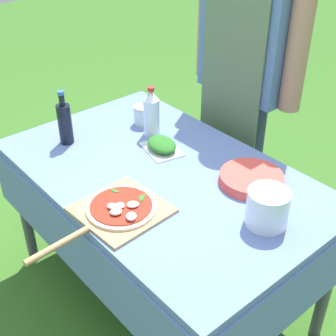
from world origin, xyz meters
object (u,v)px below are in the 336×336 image
pizza_on_peel (118,210)px  mixing_tub (267,208)px  herb_container (162,145)px  plate_stack (251,179)px  water_bottle (151,113)px  oil_bottle (65,123)px  prep_table (162,189)px  person_cook (246,62)px  sauce_jar (143,116)px

pizza_on_peel → mixing_tub: bearing=40.3°
herb_container → plate_stack: size_ratio=0.82×
mixing_tub → water_bottle: bearing=172.8°
pizza_on_peel → water_bottle: size_ratio=2.32×
oil_bottle → herb_container: 0.46m
oil_bottle → herb_container: oil_bottle is taller
prep_table → plate_stack: 0.39m
person_cook → prep_table: bearing=102.0°
water_bottle → plate_stack: (0.58, 0.05, -0.10)m
person_cook → oil_bottle: size_ratio=6.71×
person_cook → herb_container: size_ratio=7.89×
prep_table → water_bottle: 0.39m
water_bottle → herb_container: size_ratio=1.11×
water_bottle → mixing_tub: bearing=-7.2°
prep_table → water_bottle: (-0.28, 0.17, 0.21)m
person_cook → pizza_on_peel: person_cook is taller
pizza_on_peel → mixing_tub: size_ratio=3.68×
pizza_on_peel → mixing_tub: mixing_tub is taller
herb_container → mixing_tub: bearing=-3.9°
water_bottle → plate_stack: bearing=5.4°
prep_table → oil_bottle: size_ratio=5.54×
pizza_on_peel → plate_stack: bearing=66.7°
prep_table → pizza_on_peel: 0.34m
oil_bottle → sauce_jar: bearing=77.5°
water_bottle → pizza_on_peel: bearing=-50.8°
sauce_jar → herb_container: bearing=-19.6°
pizza_on_peel → plate_stack: 0.56m
water_bottle → prep_table: bearing=-31.7°
herb_container → sauce_jar: bearing=160.4°
mixing_tub → plate_stack: bearing=142.8°
pizza_on_peel → sauce_jar: 0.72m
person_cook → plate_stack: size_ratio=6.47×
herb_container → oil_bottle: bearing=-139.5°
person_cook → sauce_jar: person_cook is taller
prep_table → mixing_tub: (0.50, 0.07, 0.16)m
pizza_on_peel → plate_stack: pizza_on_peel is taller
prep_table → oil_bottle: (-0.48, -0.18, 0.19)m
person_cook → water_bottle: size_ratio=7.10×
prep_table → pizza_on_peel: (0.11, -0.30, 0.10)m
person_cook → herb_container: bearing=90.7°
herb_container → sauce_jar: (-0.26, 0.09, 0.02)m
person_cook → sauce_jar: (-0.25, -0.46, -0.24)m
water_bottle → sauce_jar: 0.14m
oil_bottle → water_bottle: 0.40m
plate_stack → pizza_on_peel: bearing=-110.0°
prep_table → sauce_jar: 0.46m
oil_bottle → sauce_jar: oil_bottle is taller
person_cook → water_bottle: 0.54m
prep_table → person_cook: bearing=102.4°
herb_container → water_bottle: bearing=158.5°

